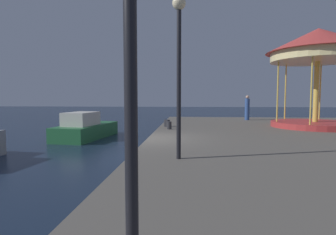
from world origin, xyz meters
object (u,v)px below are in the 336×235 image
Objects in this scene: bollard_south at (169,125)px; bollard_center at (168,123)px; motorboat_green at (86,128)px; bollard_north at (166,123)px; carousel at (318,54)px; person_by_the_water at (247,108)px; lamp_post_mid_promenade at (179,49)px.

bollard_center is at bearing 98.29° from bollard_south.
bollard_south is (0.16, -1.08, 0.00)m from bollard_center.
motorboat_green reaches higher than bollard_center.
motorboat_green is at bearing 173.17° from bollard_center.
motorboat_green is 12.68× the size of bollard_south.
motorboat_green is 12.68× the size of bollard_north.
bollard_center is at bearing -176.41° from carousel.
carousel is 6.28m from person_by_the_water.
person_by_the_water reaches higher than motorboat_green.
bollard_south is at bearing -18.03° from motorboat_green.
motorboat_green is at bearing 161.97° from bollard_south.
bollard_center is 1.10m from bollard_south.
bollard_center and bollard_south have the same top height.
lamp_post_mid_promenade is at bearing -83.61° from bollard_south.
bollard_south is at bearing -130.27° from person_by_the_water.
bollard_south is (0.27, -1.20, 0.00)m from bollard_north.
lamp_post_mid_promenade is at bearing -54.98° from motorboat_green.
carousel is 9.17m from bollard_north.
bollard_center is (-8.21, -0.51, -3.85)m from carousel.
motorboat_green is 13.90m from carousel.
carousel is 9.06m from bollard_south.
motorboat_green is 4.95m from bollard_north.
bollard_north is 7.54m from person_by_the_water.
bollard_center is (-0.92, 7.88, -2.74)m from lamp_post_mid_promenade.
person_by_the_water is (5.29, 6.25, 0.65)m from bollard_south.
lamp_post_mid_promenade is (-7.29, -8.39, -1.11)m from carousel.
lamp_post_mid_promenade is 7.36m from bollard_south.
carousel is at bearing 2.74° from bollard_north.
bollard_south is at bearing 96.39° from lamp_post_mid_promenade.
lamp_post_mid_promenade reaches higher than bollard_north.
carousel reaches higher than lamp_post_mid_promenade.
carousel reaches higher than motorboat_green.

